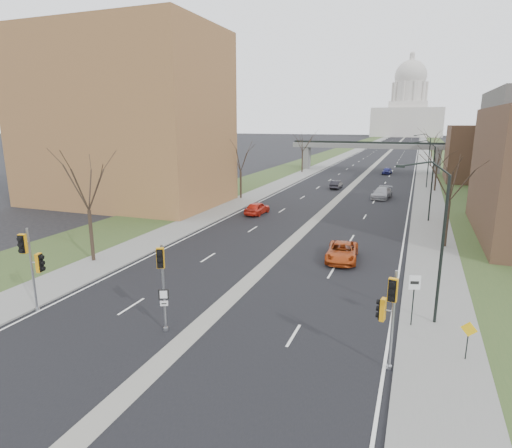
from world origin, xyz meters
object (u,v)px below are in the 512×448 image
Objects in this scene: warning_sign at (468,335)px; speed_limit_sign at (414,291)px; signal_pole_left at (32,259)px; signal_pole_median at (162,274)px; car_right_far at (387,171)px; car_left_far at (336,185)px; car_right_near at (342,252)px; car_right_mid at (382,193)px; signal_pole_right at (389,306)px; car_left_near at (257,208)px.

speed_limit_sign is at bearing 152.10° from warning_sign.
signal_pole_median is at bearing -10.04° from signal_pole_left.
car_right_far is at bearing 77.92° from speed_limit_sign.
warning_sign reaches higher than car_left_far.
car_right_near is (-7.82, 12.74, -0.63)m from warning_sign.
warning_sign reaches higher than car_right_near.
car_right_far is at bearing 99.90° from car_right_mid.
signal_pole_left is 1.22× the size of car_right_far.
signal_pole_right is 1.64× the size of speed_limit_sign.
car_right_far is at bearing 116.70° from warning_sign.
car_left_far is 10.30m from car_right_mid.
signal_pole_left is 0.98× the size of car_right_near.
warning_sign is 0.37× the size of car_right_near.
signal_pole_median reaches higher than car_right_near.
signal_pole_left is 77.54m from car_right_far.
car_left_far is (-15.03, 49.60, -0.66)m from warning_sign.
warning_sign is 43.43m from car_right_mid.
speed_limit_sign is at bearing 130.24° from car_left_near.
car_right_near is 1.25× the size of car_right_far.
signal_pole_left is at bearing 178.46° from speed_limit_sign.
signal_pole_left is at bearing 158.90° from signal_pole_median.
signal_pole_right is 2.48× the size of warning_sign.
car_left_near is at bearing -98.17° from car_right_far.
car_left_far is (7.58, 52.60, -2.58)m from signal_pole_left.
warning_sign is 14.96m from car_right_near.
speed_limit_sign reaches higher than warning_sign.
signal_pole_right is 52.98m from car_left_far.
car_left_far is at bearing 145.91° from car_right_mid.
speed_limit_sign is 3.67m from warning_sign.
warning_sign reaches higher than car_right_mid.
speed_limit_sign is 0.70× the size of car_left_far.
car_left_far is 1.00× the size of car_right_far.
signal_pole_median reaches higher than speed_limit_sign.
signal_pole_median is 10.97m from signal_pole_right.
car_left_near is 23.64m from car_left_far.
speed_limit_sign is 1.51× the size of warning_sign.
signal_pole_left is 21.75m from car_right_near.
car_right_near is at bearing 102.47° from car_left_far.
signal_pole_right is at bearing -78.75° from car_right_near.
signal_pole_median is at bearing 104.85° from car_left_near.
signal_pole_median reaches higher than warning_sign.
signal_pole_left is at bearing -152.55° from warning_sign.
signal_pole_median is 2.52× the size of warning_sign.
signal_pole_median is 1.07× the size of car_left_near.
speed_limit_sign is at bearing -79.30° from car_right_far.
car_right_near reaches higher than car_left_far.
speed_limit_sign is at bearing 2.49° from signal_pole_left.
car_right_near is (-5.40, 10.07, -1.35)m from speed_limit_sign.
car_right_mid is (0.54, 30.08, 0.09)m from car_right_near.
car_left_far is at bearing 68.62° from signal_pole_left.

